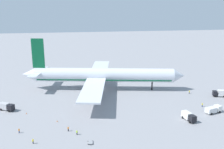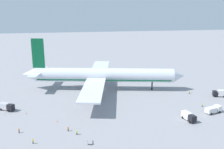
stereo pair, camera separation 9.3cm
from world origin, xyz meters
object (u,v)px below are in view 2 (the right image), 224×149
(baggage_cart_0, at_px, (90,142))
(traffic_cone_0, at_px, (57,121))
(service_truck_2, at_px, (213,109))
(ground_worker_5, at_px, (19,131))
(ground_worker_4, at_px, (33,141))
(ground_worker_0, at_px, (77,132))
(airliner, at_px, (101,75))
(ground_worker_2, at_px, (68,129))
(service_truck_1, at_px, (220,93))
(traffic_cone_1, at_px, (26,113))
(service_truck_3, at_px, (6,106))
(ground_worker_3, at_px, (202,105))
(service_truck_0, at_px, (189,116))
(ground_worker_1, at_px, (189,92))

(baggage_cart_0, bearing_deg, traffic_cone_0, 120.97)
(service_truck_2, height_order, ground_worker_5, service_truck_2)
(ground_worker_4, xyz_separation_m, traffic_cone_0, (6.76, 14.30, -0.53))
(ground_worker_0, height_order, ground_worker_4, ground_worker_0)
(baggage_cart_0, bearing_deg, airliner, 78.32)
(airliner, height_order, baggage_cart_0, airliner)
(ground_worker_0, height_order, ground_worker_2, ground_worker_2)
(service_truck_1, xyz_separation_m, traffic_cone_1, (-84.52, -4.51, -1.40))
(ground_worker_4, bearing_deg, traffic_cone_1, 102.15)
(ground_worker_4, bearing_deg, service_truck_1, 19.49)
(service_truck_3, bearing_deg, service_truck_1, -0.28)
(airliner, relative_size, ground_worker_4, 49.66)
(service_truck_1, distance_m, service_truck_2, 21.20)
(traffic_cone_1, bearing_deg, ground_worker_3, -4.51)
(service_truck_2, xyz_separation_m, traffic_cone_0, (-59.44, 2.75, -1.17))
(service_truck_0, relative_size, traffic_cone_1, 12.10)
(service_truck_3, bearing_deg, service_truck_0, -17.87)
(service_truck_3, relative_size, ground_worker_3, 3.91)
(service_truck_3, bearing_deg, ground_worker_5, -69.00)
(ground_worker_5, xyz_separation_m, traffic_cone_0, (11.99, 6.50, -0.56))
(traffic_cone_1, bearing_deg, airliner, 37.46)
(service_truck_3, bearing_deg, ground_worker_1, 4.02)
(baggage_cart_0, relative_size, ground_worker_4, 1.78)
(service_truck_3, relative_size, ground_worker_5, 3.98)
(airliner, height_order, service_truck_1, airliner)
(ground_worker_0, relative_size, ground_worker_4, 1.01)
(ground_worker_3, height_order, ground_worker_5, ground_worker_3)
(airliner, xyz_separation_m, ground_worker_5, (-32.87, -40.88, -6.37))
(service_truck_0, distance_m, ground_worker_2, 43.09)
(baggage_cart_0, bearing_deg, ground_worker_4, 170.74)
(ground_worker_0, distance_m, ground_worker_4, 13.68)
(baggage_cart_0, bearing_deg, service_truck_3, 133.94)
(ground_worker_4, xyz_separation_m, traffic_cone_1, (-5.08, 23.61, -0.53))
(service_truck_2, distance_m, ground_worker_0, 53.56)
(ground_worker_5, bearing_deg, ground_worker_2, -5.61)
(service_truck_1, relative_size, traffic_cone_0, 11.41)
(traffic_cone_0, bearing_deg, ground_worker_2, -64.73)
(service_truck_2, relative_size, ground_worker_0, 4.43)
(service_truck_1, xyz_separation_m, service_truck_3, (-92.64, 0.45, -0.06))
(service_truck_1, relative_size, ground_worker_0, 3.89)
(ground_worker_0, xyz_separation_m, ground_worker_1, (54.26, 30.98, 0.07))
(traffic_cone_0, distance_m, traffic_cone_1, 15.06)
(service_truck_0, relative_size, ground_worker_3, 3.95)
(service_truck_0, relative_size, ground_worker_1, 3.81)
(ground_worker_3, xyz_separation_m, ground_worker_5, (-70.42, -10.25, -0.02))
(service_truck_0, relative_size, service_truck_2, 0.93)
(airliner, distance_m, ground_worker_5, 52.84)
(service_truck_0, distance_m, traffic_cone_0, 47.45)
(ground_worker_1, distance_m, ground_worker_5, 77.43)
(airliner, bearing_deg, baggage_cart_0, -101.68)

